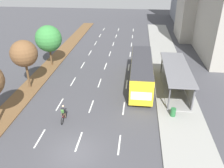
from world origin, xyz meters
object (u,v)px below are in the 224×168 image
at_px(bus, 141,70).
at_px(cyclist, 63,114).
at_px(median_tree_second, 24,54).
at_px(median_tree_third, 49,39).
at_px(bus_shelter, 178,76).
at_px(trash_bin, 173,112).

relative_size(bus, cyclist, 6.20).
height_order(median_tree_second, median_tree_third, median_tree_second).
bearing_deg(bus_shelter, median_tree_third, 161.50).
bearing_deg(median_tree_second, bus, 9.41).
relative_size(bus, trash_bin, 13.28).
relative_size(median_tree_second, median_tree_third, 1.00).
distance_m(bus_shelter, trash_bin, 5.98).
bearing_deg(median_tree_third, median_tree_second, -91.43).
bearing_deg(bus_shelter, median_tree_second, -175.49).
bearing_deg(median_tree_third, trash_bin, -35.05).
distance_m(bus_shelter, bus, 4.36).
bearing_deg(median_tree_second, bus_shelter, 4.51).
bearing_deg(median_tree_third, bus_shelter, -18.50).
relative_size(bus_shelter, cyclist, 5.60).
relative_size(median_tree_second, trash_bin, 6.95).
relative_size(bus_shelter, median_tree_third, 1.73).
bearing_deg(trash_bin, cyclist, -170.29).
xyz_separation_m(bus_shelter, bus, (-4.28, 0.84, 0.20)).
xyz_separation_m(median_tree_second, median_tree_third, (0.18, 7.32, -0.33)).
relative_size(bus_shelter, trash_bin, 11.99).
bearing_deg(trash_bin, median_tree_third, 144.95).
bearing_deg(cyclist, median_tree_third, 114.13).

